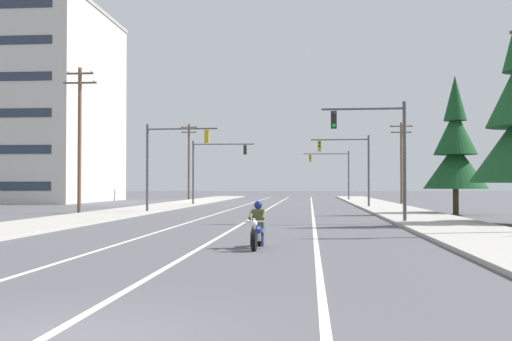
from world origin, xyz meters
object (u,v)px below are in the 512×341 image
traffic_signal_near_left (168,154)px  traffic_signal_far_right (335,167)px  conifer_tree_right_verge_far (455,151)px  motorcycle_with_rider (257,229)px  apartment_building_far_left_block (22,106)px  utility_pole_left_far (189,159)px  traffic_signal_near_right (381,144)px  traffic_signal_mid_left (211,162)px  traffic_signal_mid_right (352,160)px  utility_pole_right_far (401,159)px  utility_pole_left_near (80,135)px

traffic_signal_near_left → traffic_signal_far_right: size_ratio=1.00×
traffic_signal_far_right → conifer_tree_right_verge_far: bearing=-80.3°
motorcycle_with_rider → apartment_building_far_left_block: apartment_building_far_left_block is taller
traffic_signal_near_left → utility_pole_left_far: size_ratio=0.64×
traffic_signal_near_right → traffic_signal_near_left: size_ratio=1.00×
traffic_signal_mid_left → traffic_signal_mid_right: bearing=-21.7°
traffic_signal_near_left → traffic_signal_far_right: (13.04, 36.40, 0.04)m
traffic_signal_mid_left → utility_pole_right_far: (19.12, 8.80, 0.53)m
motorcycle_with_rider → utility_pole_right_far: bearing=77.0°
conifer_tree_right_verge_far → utility_pole_left_near: bearing=-179.5°
utility_pole_right_far → traffic_signal_near_right: bearing=-99.7°
traffic_signal_mid_left → conifer_tree_right_verge_far: conifer_tree_right_verge_far is taller
motorcycle_with_rider → conifer_tree_right_verge_far: bearing=64.2°
traffic_signal_near_left → traffic_signal_mid_left: 16.51m
traffic_signal_near_right → utility_pole_right_far: utility_pole_right_far is taller
traffic_signal_near_left → apartment_building_far_left_block: bearing=130.3°
traffic_signal_near_right → utility_pole_right_far: bearing=80.3°
traffic_signal_near_right → traffic_signal_mid_right: bearing=90.0°
traffic_signal_mid_right → utility_pole_right_far: (6.16, 13.95, 0.59)m
traffic_signal_mid_left → utility_pole_left_near: 18.66m
utility_pole_left_near → apartment_building_far_left_block: size_ratio=0.45×
traffic_signal_near_right → traffic_signal_far_right: 47.12m
apartment_building_far_left_block → traffic_signal_far_right: bearing=12.8°
motorcycle_with_rider → traffic_signal_mid_left: size_ratio=0.35×
traffic_signal_far_right → utility_pole_right_far: size_ratio=0.72×
traffic_signal_mid_left → conifer_tree_right_verge_far: 25.61m
traffic_signal_near_right → traffic_signal_mid_right: size_ratio=1.00×
utility_pole_right_far → utility_pole_left_far: utility_pole_left_far is taller
utility_pole_right_far → apartment_building_far_left_block: apartment_building_far_left_block is taller
motorcycle_with_rider → traffic_signal_mid_right: traffic_signal_mid_right is taller
traffic_signal_far_right → utility_pole_left_near: utility_pole_left_near is taller
motorcycle_with_rider → traffic_signal_mid_right: 35.80m
traffic_signal_near_left → utility_pole_left_near: bearing=-170.8°
traffic_signal_mid_right → traffic_signal_near_left: bearing=-139.8°
traffic_signal_far_right → utility_pole_left_near: bearing=-116.9°
conifer_tree_right_verge_far → motorcycle_with_rider: bearing=-115.8°
traffic_signal_near_left → utility_pole_right_far: 32.02m
traffic_signal_near_right → utility_pole_right_far: (6.15, 36.02, 0.64)m
apartment_building_far_left_block → conifer_tree_right_verge_far: bearing=-33.7°
traffic_signal_far_right → utility_pole_left_near: 41.93m
conifer_tree_right_verge_far → apartment_building_far_left_block: bearing=146.3°
utility_pole_left_far → conifer_tree_right_verge_far: 44.42m
utility_pole_left_far → apartment_building_far_left_block: size_ratio=0.43×
motorcycle_with_rider → traffic_signal_near_right: size_ratio=0.35×
traffic_signal_near_right → utility_pole_right_far: 36.55m
motorcycle_with_rider → traffic_signal_far_right: 60.59m
traffic_signal_mid_right → conifer_tree_right_verge_far: conifer_tree_right_verge_far is taller
traffic_signal_far_right → apartment_building_far_left_block: bearing=-167.2°
motorcycle_with_rider → traffic_signal_near_right: bearing=68.4°
traffic_signal_near_right → utility_pole_left_near: bearing=153.3°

